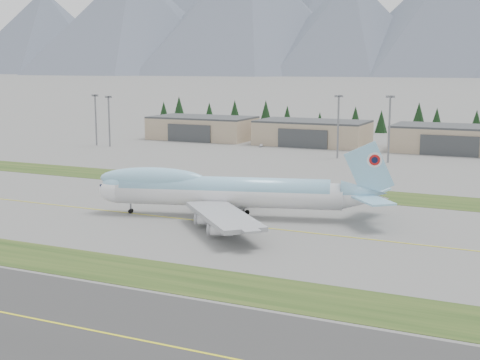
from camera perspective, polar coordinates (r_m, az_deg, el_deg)
The scene contains 13 objects.
ground at distance 156.23m, azimuth -6.36°, elevation -3.17°, with size 7000.00×7000.00×0.00m, color slate.
grass_strip_near at distance 126.35m, azimuth -15.35°, elevation -6.59°, with size 400.00×14.00×0.08m, color #213E16.
grass_strip_far at distance 195.30m, azimuth 0.47°, elevation -0.49°, with size 400.00×18.00×0.08m, color #213E16.
taxiway_line_main at distance 156.23m, azimuth -6.36°, elevation -3.17°, with size 400.00×0.40×0.02m, color yellow.
boeing_747_freighter at distance 154.77m, azimuth -1.30°, elevation -0.94°, with size 69.68×57.94×18.36m.
hangar_left at distance 318.61m, azimuth -3.23°, elevation 4.47°, with size 48.00×26.60×10.80m.
hangar_center at distance 296.86m, azimuth 6.21°, elevation 4.04°, with size 48.00×26.60×10.80m.
hangar_right at distance 283.60m, azimuth 17.78°, elevation 3.36°, with size 48.00×26.60×10.80m.
floodlight_masts at distance 267.53m, azimuth -1.27°, elevation 5.75°, with size 131.38×9.06×24.14m.
service_vehicle_a at distance 288.26m, azimuth 1.82°, elevation 2.84°, with size 1.55×3.84×1.31m, color silver.
service_vehicle_b at distance 270.50m, azimuth 9.95°, elevation 2.24°, with size 1.37×3.89×1.28m, color gold.
service_vehicle_c at distance 273.19m, azimuth 18.58°, elevation 1.95°, with size 1.70×4.19×1.22m, color #B3B3B8.
conifer_belt at distance 350.78m, azimuth 12.06°, elevation 5.10°, with size 272.87×15.94×16.95m.
Camera 1 is at (79.17, -130.09, 34.89)m, focal length 50.00 mm.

